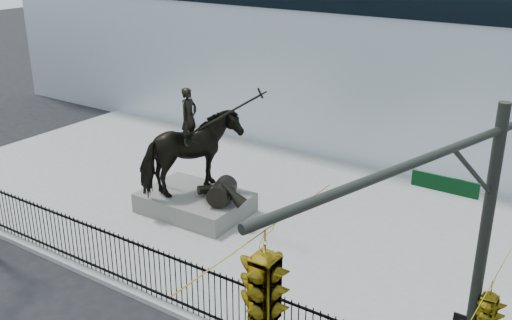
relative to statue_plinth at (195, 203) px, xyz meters
The scene contains 6 objects.
plaza 3.78m from the statue_plinth, 18.28° to the left, with size 30.00×12.00×0.15m, color gray.
building 15.16m from the statue_plinth, 75.88° to the left, with size 44.00×14.00×9.00m, color silver.
picket_fence 5.81m from the statue_plinth, 52.05° to the right, with size 22.10×0.10×1.50m.
statue_plinth is the anchor object (origin of this frame).
equestrian_statue 1.74m from the statue_plinth, ahead, with size 4.58×2.87×3.88m.
traffic_signal_right 13.45m from the statue_plinth, 37.96° to the right, with size 2.17×6.86×7.00m.
Camera 1 is at (8.66, -8.40, 9.24)m, focal length 42.00 mm.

